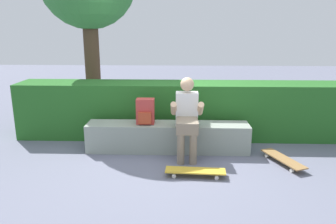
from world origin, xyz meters
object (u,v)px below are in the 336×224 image
Objects in this scene: person_skater at (187,115)px; skateboard_near_person at (195,171)px; skateboard_beside_bench at (283,159)px; backpack_on_bench at (145,112)px; bench_main at (168,137)px.

person_skater is 1.48× the size of skateboard_near_person.
backpack_on_bench is (-2.05, 0.48, 0.57)m from skateboard_beside_bench.
skateboard_near_person is 2.03× the size of backpack_on_bench.
backpack_on_bench is at bearing 129.21° from skateboard_near_person.
backpack_on_bench is at bearing 162.77° from person_skater.
person_skater is (0.30, -0.21, 0.42)m from bench_main.
backpack_on_bench is (-0.75, 0.92, 0.57)m from skateboard_near_person.
bench_main reaches higher than skateboard_near_person.
person_skater is 3.00× the size of backpack_on_bench.
person_skater reaches higher than backpack_on_bench.
skateboard_near_person is at bearing -160.93° from skateboard_beside_bench.
skateboard_beside_bench is (1.30, 0.45, 0.00)m from skateboard_near_person.
backpack_on_bench is at bearing 166.94° from skateboard_beside_bench.
skateboard_beside_bench is (1.40, -0.27, -0.57)m from person_skater.
skateboard_beside_bench is 2.04× the size of backpack_on_bench.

